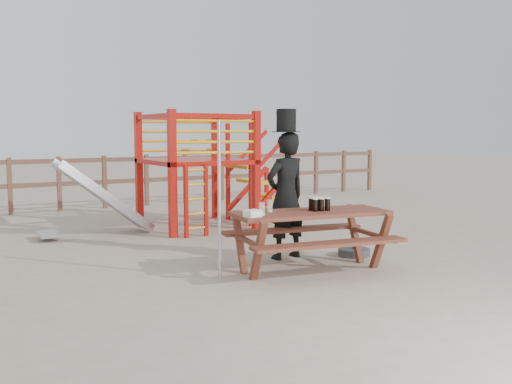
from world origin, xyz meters
name	(u,v)px	position (x,y,z in m)	size (l,w,h in m)	color
ground	(302,267)	(0.00, 0.00, 0.00)	(60.00, 60.00, 0.00)	tan
back_fence	(126,175)	(0.00, 7.00, 0.74)	(15.09, 0.09, 1.20)	brown
playground_fort	(193,169)	(0.12, 3.58, 1.07)	(4.71, 1.84, 2.10)	#AF130B
picnic_table	(310,233)	(-0.01, -0.19, 0.47)	(2.14, 1.65, 0.75)	brown
man_with_hat	(286,192)	(0.12, 0.56, 0.91)	(0.67, 0.48, 2.04)	black
metal_pole	(219,200)	(-1.16, 0.05, 0.93)	(0.04, 0.04, 1.87)	#B2B2B7
parasol_base	(354,252)	(1.03, 0.19, 0.05)	(0.44, 0.44, 0.19)	#3A3A3F
paper_bag	(253,213)	(-0.87, -0.22, 0.79)	(0.18, 0.14, 0.08)	white
stout_pints	(319,204)	(0.10, -0.20, 0.84)	(0.25, 0.19, 0.17)	black
empty_glasses	(265,208)	(-0.63, -0.09, 0.82)	(0.32, 0.28, 0.15)	silver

